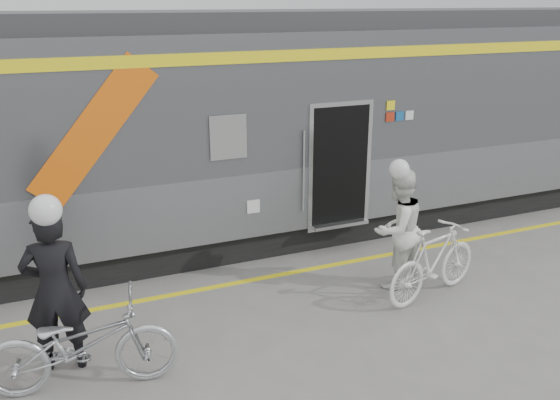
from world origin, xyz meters
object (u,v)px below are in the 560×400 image
bicycle_left (82,344)px  bicycle_right (434,262)px  man (55,290)px  woman (397,229)px

bicycle_left → bicycle_right: size_ratio=1.13×
bicycle_right → man: bearing=72.4°
man → bicycle_left: (0.20, -0.55, -0.46)m
woman → bicycle_right: woman is taller
bicycle_left → woman: 4.85m
woman → bicycle_right: 0.73m
man → bicycle_left: bearing=119.8°
man → bicycle_left: man is taller
man → woman: bearing=-166.9°
bicycle_left → bicycle_right: bearing=-77.0°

